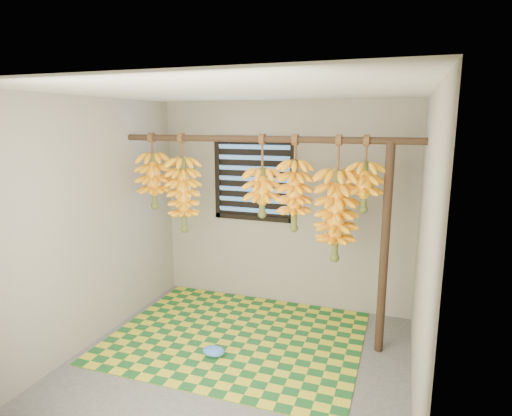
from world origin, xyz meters
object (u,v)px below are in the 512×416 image
at_px(banana_bunch_b, 184,195).
at_px(plastic_bag, 214,351).
at_px(banana_bunch_a, 154,180).
at_px(banana_bunch_d, 294,195).
at_px(banana_bunch_c, 262,192).
at_px(banana_bunch_f, 364,187).
at_px(banana_bunch_e, 336,216).
at_px(support_post, 384,251).
at_px(woven_mat, 237,336).

bearing_deg(banana_bunch_b, plastic_bag, -45.79).
xyz_separation_m(banana_bunch_a, banana_bunch_d, (1.56, -0.00, -0.07)).
xyz_separation_m(banana_bunch_c, banana_bunch_f, (0.98, -0.00, 0.11)).
distance_m(banana_bunch_a, banana_bunch_b, 0.38).
xyz_separation_m(banana_bunch_a, banana_bunch_b, (0.36, -0.00, -0.14)).
bearing_deg(banana_bunch_b, banana_bunch_c, 0.00).
distance_m(plastic_bag, banana_bunch_d, 1.66).
bearing_deg(banana_bunch_a, banana_bunch_e, -0.00).
xyz_separation_m(banana_bunch_d, banana_bunch_e, (0.41, 0.00, -0.17)).
bearing_deg(banana_bunch_b, banana_bunch_f, 0.00).
xyz_separation_m(support_post, banana_bunch_a, (-2.42, 0.00, 0.54)).
distance_m(support_post, banana_bunch_f, 0.62).
bearing_deg(banana_bunch_e, plastic_bag, -147.63).
bearing_deg(banana_bunch_f, plastic_bag, -153.03).
bearing_deg(woven_mat, banana_bunch_c, 46.27).
relative_size(banana_bunch_a, banana_bunch_d, 0.87).
bearing_deg(banana_bunch_a, banana_bunch_f, -0.00).
distance_m(plastic_bag, banana_bunch_e, 1.72).
height_order(banana_bunch_a, banana_bunch_f, same).
relative_size(support_post, banana_bunch_d, 2.16).
xyz_separation_m(banana_bunch_a, banana_bunch_e, (1.97, -0.00, -0.24)).
height_order(support_post, banana_bunch_d, banana_bunch_d).
bearing_deg(support_post, banana_bunch_f, 180.00).
xyz_separation_m(plastic_bag, banana_bunch_f, (1.24, 0.63, 1.53)).
bearing_deg(banana_bunch_a, banana_bunch_c, 0.00).
bearing_deg(banana_bunch_e, banana_bunch_b, -180.00).
height_order(banana_bunch_a, banana_bunch_e, same).
relative_size(support_post, banana_bunch_a, 2.49).
height_order(woven_mat, banana_bunch_c, banana_bunch_c).
bearing_deg(banana_bunch_a, banana_bunch_d, -0.00).
height_order(support_post, banana_bunch_b, banana_bunch_b).
bearing_deg(banana_bunch_f, banana_bunch_b, -180.00).
bearing_deg(banana_bunch_e, banana_bunch_d, 180.00).
bearing_deg(banana_bunch_e, banana_bunch_a, 180.00).
distance_m(plastic_bag, banana_bunch_f, 2.07).
relative_size(woven_mat, banana_bunch_c, 3.05).
bearing_deg(banana_bunch_c, banana_bunch_b, -180.00).
height_order(banana_bunch_c, banana_bunch_f, same).
height_order(banana_bunch_a, banana_bunch_c, same).
distance_m(support_post, plastic_bag, 1.84).
height_order(plastic_bag, banana_bunch_a, banana_bunch_a).
height_order(banana_bunch_a, banana_bunch_b, same).
bearing_deg(woven_mat, support_post, 8.55).
bearing_deg(banana_bunch_d, banana_bunch_c, 180.00).
height_order(plastic_bag, banana_bunch_b, banana_bunch_b).
bearing_deg(plastic_bag, woven_mat, 81.35).
xyz_separation_m(banana_bunch_b, banana_bunch_d, (1.21, 0.00, 0.06)).
bearing_deg(banana_bunch_a, plastic_bag, -33.07).
relative_size(support_post, plastic_bag, 9.17).
distance_m(support_post, banana_bunch_c, 1.28).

